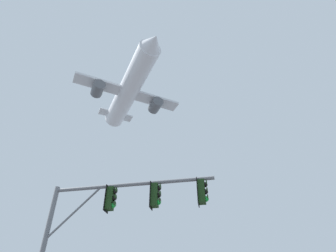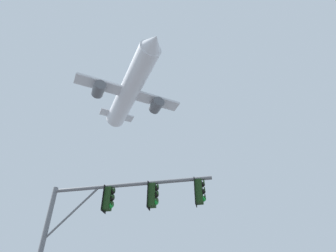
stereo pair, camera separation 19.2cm
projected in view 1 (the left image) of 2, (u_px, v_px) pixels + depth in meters
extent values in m
cylinder|color=slate|center=(132.00, 184.00, 11.42)|extent=(6.50, 1.07, 0.15)
cylinder|color=slate|center=(74.00, 212.00, 11.22)|extent=(2.01, 0.36, 2.01)
cube|color=#193814|center=(202.00, 192.00, 10.68)|extent=(0.30, 0.35, 0.90)
cylinder|color=#193814|center=(201.00, 179.00, 10.98)|extent=(0.05, 0.05, 0.12)
cube|color=black|center=(198.00, 192.00, 10.71)|extent=(0.09, 0.46, 1.04)
sphere|color=black|center=(205.00, 185.00, 10.82)|extent=(0.20, 0.20, 0.20)
cylinder|color=#193814|center=(207.00, 183.00, 10.84)|extent=(0.07, 0.21, 0.21)
sphere|color=black|center=(206.00, 192.00, 10.66)|extent=(0.20, 0.20, 0.20)
cylinder|color=#193814|center=(207.00, 190.00, 10.68)|extent=(0.07, 0.21, 0.21)
sphere|color=green|center=(206.00, 199.00, 10.49)|extent=(0.20, 0.20, 0.20)
cylinder|color=#193814|center=(208.00, 197.00, 10.52)|extent=(0.07, 0.21, 0.21)
cube|color=#193814|center=(155.00, 195.00, 10.97)|extent=(0.30, 0.35, 0.90)
cylinder|color=#193814|center=(155.00, 183.00, 11.26)|extent=(0.05, 0.05, 0.12)
cube|color=black|center=(151.00, 196.00, 10.99)|extent=(0.09, 0.46, 1.04)
sphere|color=black|center=(159.00, 188.00, 11.10)|extent=(0.20, 0.20, 0.20)
cylinder|color=#193814|center=(160.00, 187.00, 11.13)|extent=(0.07, 0.21, 0.21)
sphere|color=black|center=(158.00, 195.00, 10.94)|extent=(0.20, 0.20, 0.20)
cylinder|color=#193814|center=(160.00, 194.00, 10.96)|extent=(0.07, 0.21, 0.21)
sphere|color=green|center=(158.00, 202.00, 10.78)|extent=(0.20, 0.20, 0.20)
cylinder|color=#193814|center=(160.00, 201.00, 10.80)|extent=(0.07, 0.21, 0.21)
cube|color=#193814|center=(110.00, 199.00, 11.25)|extent=(0.30, 0.35, 0.90)
cylinder|color=#193814|center=(112.00, 186.00, 11.55)|extent=(0.05, 0.05, 0.12)
cube|color=black|center=(107.00, 199.00, 11.27)|extent=(0.09, 0.46, 1.04)
sphere|color=black|center=(115.00, 192.00, 11.38)|extent=(0.20, 0.20, 0.20)
cylinder|color=#193814|center=(116.00, 190.00, 11.41)|extent=(0.07, 0.21, 0.21)
sphere|color=black|center=(114.00, 199.00, 11.22)|extent=(0.20, 0.20, 0.20)
cylinder|color=#193814|center=(116.00, 197.00, 11.25)|extent=(0.07, 0.21, 0.21)
sphere|color=green|center=(113.00, 206.00, 11.06)|extent=(0.20, 0.20, 0.20)
cylinder|color=#193814|center=(115.00, 204.00, 11.09)|extent=(0.07, 0.21, 0.21)
cylinder|color=white|center=(129.00, 89.00, 47.03)|extent=(11.57, 18.03, 3.31)
cone|color=white|center=(153.00, 42.00, 39.35)|extent=(3.84, 3.48, 3.14)
cone|color=white|center=(113.00, 122.00, 54.63)|extent=(3.45, 3.14, 2.81)
cube|color=silver|center=(128.00, 93.00, 47.13)|extent=(16.63, 10.18, 0.37)
cylinder|color=#595B60|center=(156.00, 105.00, 48.23)|extent=(2.80, 3.06, 1.86)
cylinder|color=#595B60|center=(98.00, 89.00, 44.88)|extent=(2.80, 3.06, 1.86)
cube|color=#0C5933|center=(117.00, 108.00, 54.09)|extent=(1.56, 2.68, 3.93)
cube|color=silver|center=(116.00, 115.00, 53.35)|extent=(6.36, 4.53, 0.21)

